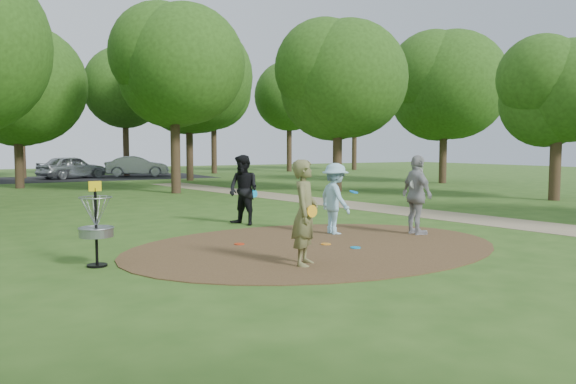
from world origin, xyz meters
TOP-DOWN VIEW (x-y plane):
  - ground at (0.00, 0.00)m, footprint 100.00×100.00m
  - dirt_clearing at (0.00, 0.00)m, footprint 8.40×8.40m
  - footpath at (6.50, 2.00)m, footprint 7.55×39.89m
  - parking_lot at (2.00, 30.00)m, footprint 14.00×8.00m
  - player_observer_with_disc at (-1.22, -1.52)m, footprint 0.82×0.83m
  - player_throwing_with_disc at (1.34, 1.21)m, footprint 1.07×1.17m
  - player_walking_with_disc at (0.12, 3.83)m, footprint 1.03×1.14m
  - player_waiting_with_disc at (3.02, 0.14)m, footprint 0.67×1.21m
  - disc_ground_cyan at (0.16, 1.01)m, footprint 0.22×0.22m
  - disc_ground_blue at (0.58, -0.64)m, footprint 0.22×0.22m
  - disc_ground_red at (-1.35, 0.99)m, footprint 0.22×0.22m
  - car_left at (-0.17, 30.03)m, footprint 4.88×3.56m
  - car_right at (4.37, 30.51)m, footprint 4.71×2.71m
  - disc_ground_orange at (0.28, 0.04)m, footprint 0.22×0.22m
  - disc_golf_basket at (-4.50, 0.30)m, footprint 0.63×0.63m
  - tree_ring at (1.40, 11.08)m, footprint 37.53×46.10m

SIDE VIEW (x-z plane):
  - ground at x=0.00m, z-range 0.00..0.00m
  - parking_lot at x=2.00m, z-range 0.00..0.01m
  - footpath at x=6.50m, z-range 0.00..0.01m
  - dirt_clearing at x=0.00m, z-range 0.00..0.02m
  - disc_ground_cyan at x=0.16m, z-range 0.02..0.04m
  - disc_ground_blue at x=0.58m, z-range 0.02..0.04m
  - disc_ground_red at x=-1.35m, z-range 0.02..0.04m
  - disc_ground_orange at x=0.28m, z-range 0.02..0.04m
  - car_right at x=4.37m, z-range 0.00..1.47m
  - car_left at x=-0.17m, z-range 0.00..1.54m
  - disc_golf_basket at x=-4.50m, z-range 0.10..1.64m
  - player_throwing_with_disc at x=1.34m, z-range 0.00..1.75m
  - player_observer_with_disc at x=-1.22m, z-range 0.00..1.92m
  - player_walking_with_disc at x=0.12m, z-range 0.00..1.93m
  - player_waiting_with_disc at x=3.02m, z-range 0.00..1.95m
  - tree_ring at x=1.40m, z-range 0.42..10.29m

